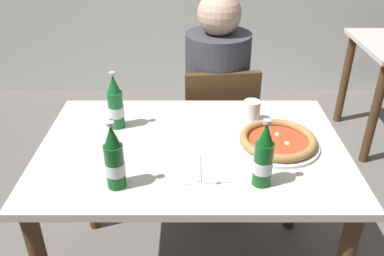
% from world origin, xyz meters
% --- Properties ---
extents(dining_table_main, '(1.20, 0.80, 0.75)m').
position_xyz_m(dining_table_main, '(0.00, 0.00, 0.64)').
color(dining_table_main, silver).
rests_on(dining_table_main, ground_plane).
extents(chair_behind_table, '(0.44, 0.44, 0.85)m').
position_xyz_m(chair_behind_table, '(0.14, 0.61, 0.48)').
color(chair_behind_table, brown).
rests_on(chair_behind_table, ground_plane).
extents(diner_seated, '(0.34, 0.34, 1.21)m').
position_xyz_m(diner_seated, '(0.13, 0.66, 0.58)').
color(diner_seated, '#2D3342').
rests_on(diner_seated, ground_plane).
extents(pizza_margherita_near, '(0.33, 0.33, 0.04)m').
position_xyz_m(pizza_margherita_near, '(0.34, -0.00, 0.77)').
color(pizza_margherita_near, white).
rests_on(pizza_margherita_near, dining_table_main).
extents(beer_bottle_left, '(0.07, 0.07, 0.25)m').
position_xyz_m(beer_bottle_left, '(-0.32, 0.15, 0.85)').
color(beer_bottle_left, '#196B2D').
rests_on(beer_bottle_left, dining_table_main).
extents(beer_bottle_center, '(0.07, 0.07, 0.25)m').
position_xyz_m(beer_bottle_center, '(0.24, -0.24, 0.85)').
color(beer_bottle_center, '#14591E').
rests_on(beer_bottle_center, dining_table_main).
extents(beer_bottle_right, '(0.07, 0.07, 0.25)m').
position_xyz_m(beer_bottle_right, '(-0.25, -0.25, 0.85)').
color(beer_bottle_right, '#14591E').
rests_on(beer_bottle_right, dining_table_main).
extents(napkin_with_cutlery, '(0.20, 0.20, 0.01)m').
position_xyz_m(napkin_with_cutlery, '(0.05, -0.16, 0.75)').
color(napkin_with_cutlery, white).
rests_on(napkin_with_cutlery, dining_table_main).
extents(paper_cup, '(0.07, 0.07, 0.09)m').
position_xyz_m(paper_cup, '(0.26, 0.20, 0.80)').
color(paper_cup, white).
rests_on(paper_cup, dining_table_main).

